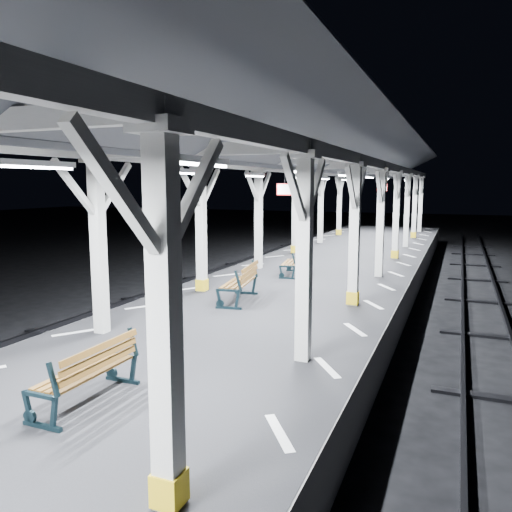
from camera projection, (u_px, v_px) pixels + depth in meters
The scene contains 10 objects.
ground at pixel (240, 362), 10.77m from camera, with size 120.00×120.00×0.00m, color black.
platform at pixel (240, 340), 10.70m from camera, with size 6.00×50.00×1.00m, color black.
hazard_stripes_left at pixel (144, 307), 11.55m from camera, with size 1.00×48.00×0.01m, color silver.
hazard_stripes_right at pixel (355, 330), 9.71m from camera, with size 1.00×48.00×0.01m, color silver.
track_left at pixel (60, 333), 12.63m from camera, with size 2.20×60.00×0.16m.
track_right at pixel (496, 395), 8.89m from camera, with size 2.20×60.00×0.16m.
canopy at pixel (239, 147), 10.11m from camera, with size 5.40×49.00×4.65m.
bench_near at pixel (91, 371), 6.37m from camera, with size 0.59×1.54×0.84m.
bench_mid at pixel (242, 282), 12.01m from camera, with size 0.88×1.77×0.92m.
bench_far at pixel (294, 262), 15.54m from camera, with size 0.78×1.54×0.80m.
Camera 1 is at (4.23, -9.44, 3.80)m, focal length 35.00 mm.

